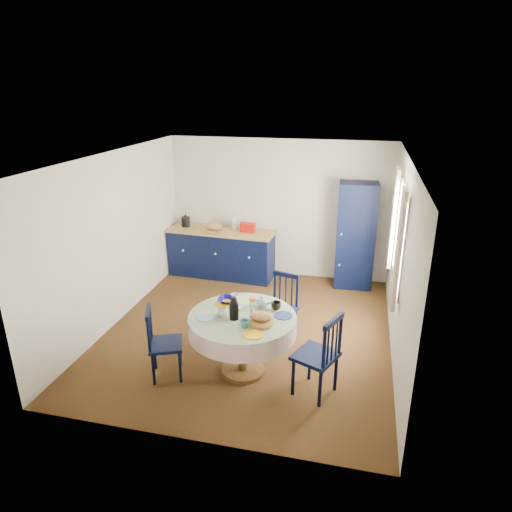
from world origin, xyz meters
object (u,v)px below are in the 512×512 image
(mug_a, at_px, (222,312))
(dining_table, at_px, (243,325))
(chair_right, at_px, (319,355))
(chair_far, at_px, (281,307))
(mug_d, at_px, (236,298))
(cobalt_bowl, at_px, (228,300))
(kitchen_counter, at_px, (221,252))
(mug_b, at_px, (245,324))
(chair_left, at_px, (162,343))
(pantry_cabinet, at_px, (356,236))
(mug_c, at_px, (276,306))

(mug_a, bearing_deg, dining_table, 12.72)
(dining_table, distance_m, chair_right, 0.97)
(chair_far, relative_size, chair_right, 0.92)
(dining_table, height_order, mug_d, dining_table)
(chair_right, height_order, cobalt_bowl, chair_right)
(kitchen_counter, relative_size, mug_b, 19.35)
(cobalt_bowl, bearing_deg, mug_d, 27.77)
(chair_left, distance_m, mug_a, 0.82)
(chair_left, distance_m, cobalt_bowl, 0.95)
(chair_far, relative_size, cobalt_bowl, 3.95)
(mug_a, xyz_separation_m, mug_d, (0.05, 0.41, 0.00))
(chair_left, height_order, mug_d, chair_left)
(pantry_cabinet, bearing_deg, cobalt_bowl, -122.17)
(kitchen_counter, xyz_separation_m, chair_far, (1.49, -1.98, 0.02))
(dining_table, distance_m, chair_left, 0.99)
(dining_table, bearing_deg, cobalt_bowl, 132.32)
(chair_far, relative_size, mug_d, 8.61)
(kitchen_counter, bearing_deg, mug_b, -64.58)
(chair_right, bearing_deg, mug_b, -63.22)
(kitchen_counter, bearing_deg, chair_far, -49.70)
(dining_table, xyz_separation_m, chair_left, (-0.93, -0.29, -0.20))
(mug_a, distance_m, cobalt_bowl, 0.37)
(mug_b, bearing_deg, mug_a, 147.69)
(kitchen_counter, bearing_deg, dining_table, -64.33)
(chair_left, bearing_deg, cobalt_bowl, -69.19)
(kitchen_counter, distance_m, mug_c, 3.08)
(pantry_cabinet, relative_size, mug_b, 17.79)
(mug_c, relative_size, cobalt_bowl, 0.54)
(pantry_cabinet, xyz_separation_m, chair_right, (-0.27, -3.21, -0.41))
(kitchen_counter, xyz_separation_m, mug_d, (1.00, -2.54, 0.38))
(chair_right, relative_size, mug_d, 9.34)
(kitchen_counter, height_order, pantry_cabinet, pantry_cabinet)
(chair_far, height_order, mug_d, chair_far)
(kitchen_counter, bearing_deg, chair_left, -81.92)
(mug_a, relative_size, mug_c, 0.98)
(chair_left, distance_m, mug_d, 1.05)
(mug_a, bearing_deg, chair_left, -160.79)
(kitchen_counter, distance_m, chair_left, 3.20)
(kitchen_counter, height_order, mug_b, kitchen_counter)
(mug_b, bearing_deg, cobalt_bowl, 123.13)
(pantry_cabinet, bearing_deg, kitchen_counter, 179.22)
(pantry_cabinet, xyz_separation_m, chair_far, (-0.91, -2.08, -0.45))
(chair_right, bearing_deg, cobalt_bowl, -89.90)
(pantry_cabinet, xyz_separation_m, mug_b, (-1.12, -3.26, -0.09))
(chair_far, bearing_deg, kitchen_counter, 142.10)
(pantry_cabinet, height_order, mug_c, pantry_cabinet)
(chair_left, relative_size, mug_c, 7.14)
(chair_far, height_order, mug_a, chair_far)
(pantry_cabinet, xyz_separation_m, chair_left, (-2.14, -3.29, -0.46))
(mug_c, bearing_deg, pantry_cabinet, 72.64)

